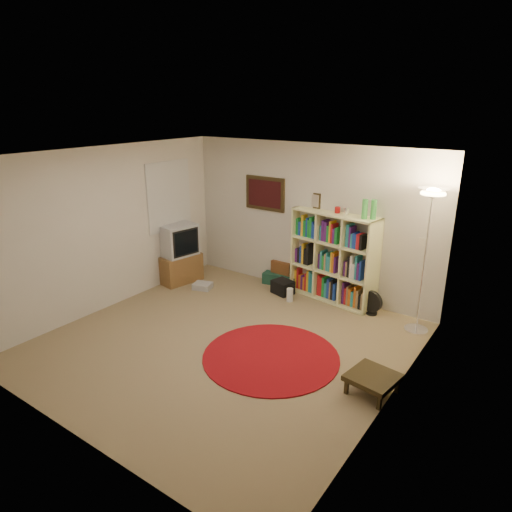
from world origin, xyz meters
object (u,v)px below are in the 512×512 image
Objects in this scene: floor_lamp at (430,215)px; tv_stand at (178,254)px; floor_fan at (372,303)px; side_table at (373,378)px; suitcase at (282,278)px; bookshelf at (333,258)px.

floor_lamp is 1.93× the size of tv_stand.
side_table is at bearing -56.83° from floor_fan.
side_table reaches higher than suitcase.
floor_lamp is 3.56× the size of side_table.
floor_fan is 0.57× the size of suitcase.
side_table is at bearing -44.77° from bookshelf.
bookshelf reaches higher than side_table.
bookshelf is 3.04× the size of side_table.
tv_stand is at bearing -157.25° from floor_fan.
floor_lamp is at bearing 91.00° from side_table.
floor_lamp reaches higher than tv_stand.
floor_lamp reaches higher than floor_fan.
bookshelf is 1.19m from suitcase.
floor_lamp is at bearing -3.73° from bookshelf.
floor_lamp is (1.51, -0.34, 1.00)m from bookshelf.
suitcase is at bearing 169.97° from floor_lamp.
floor_fan reaches higher than side_table.
tv_stand is 1.91m from suitcase.
floor_lamp is 5.37× the size of floor_fan.
bookshelf is 0.85× the size of floor_lamp.
suitcase is at bearing -176.97° from bookshelf.
bookshelf is 4.59× the size of floor_fan.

